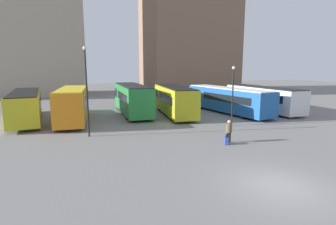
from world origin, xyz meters
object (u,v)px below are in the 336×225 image
at_px(bus_4, 227,99).
at_px(traveler, 229,129).
at_px(bus_5, 262,97).
at_px(bus_0, 26,105).
at_px(bus_2, 132,98).
at_px(lamp_post_1, 233,91).
at_px(lamp_post_0, 87,86).
at_px(bus_1, 73,104).
at_px(suitcase, 226,141).
at_px(bus_3, 174,99).

height_order(bus_4, traveler, bus_4).
bearing_deg(bus_5, bus_0, 83.96).
height_order(bus_2, lamp_post_1, lamp_post_1).
xyz_separation_m(bus_5, lamp_post_0, (-20.40, -5.85, 2.28)).
xyz_separation_m(traveler, lamp_post_0, (-9.09, 4.91, 2.91)).
height_order(bus_0, bus_5, bus_5).
bearing_deg(traveler, bus_0, 69.37).
distance_m(bus_1, lamp_post_1, 14.91).
xyz_separation_m(suitcase, lamp_post_0, (-8.69, 5.24, 3.60)).
height_order(bus_0, lamp_post_1, lamp_post_1).
relative_size(bus_3, bus_4, 0.83).
xyz_separation_m(bus_1, traveler, (10.20, -11.02, -0.80)).
height_order(bus_2, bus_5, bus_2).
bearing_deg(bus_3, suitcase, -176.86).
bearing_deg(bus_3, bus_0, 90.33).
height_order(bus_0, bus_3, bus_3).
height_order(bus_4, lamp_post_0, lamp_post_0).
bearing_deg(suitcase, bus_3, 18.19).
xyz_separation_m(bus_0, lamp_post_0, (5.46, -8.20, 2.28)).
bearing_deg(bus_4, bus_1, 81.35).
height_order(bus_2, suitcase, bus_2).
distance_m(bus_1, bus_2, 6.72).
bearing_deg(bus_2, bus_5, -99.23).
distance_m(bus_2, lamp_post_1, 11.58).
bearing_deg(bus_0, bus_1, -121.56).
bearing_deg(lamp_post_0, bus_0, 123.65).
relative_size(bus_2, lamp_post_1, 2.02).
xyz_separation_m(bus_0, bus_1, (4.35, -2.09, 0.17)).
bearing_deg(bus_2, suitcase, -164.29).
distance_m(bus_5, lamp_post_0, 21.34).
height_order(bus_3, lamp_post_1, lamp_post_1).
bearing_deg(lamp_post_1, bus_0, 154.39).
bearing_deg(bus_4, bus_0, 75.73).
xyz_separation_m(suitcase, lamp_post_1, (3.59, 4.94, 2.87)).
bearing_deg(lamp_post_0, bus_3, 35.35).
relative_size(bus_3, bus_5, 0.91).
bearing_deg(bus_5, bus_1, 88.46).
xyz_separation_m(bus_3, traveler, (-0.27, -11.55, -0.75)).
xyz_separation_m(bus_1, bus_4, (16.75, -0.05, -0.18)).
relative_size(bus_1, lamp_post_0, 1.38).
distance_m(bus_2, lamp_post_0, 10.28).
xyz_separation_m(bus_2, bus_5, (15.30, -2.83, -0.20)).
distance_m(suitcase, lamp_post_1, 6.74).
bearing_deg(lamp_post_1, bus_3, 112.83).
bearing_deg(lamp_post_0, suitcase, -31.08).
relative_size(bus_0, suitcase, 15.59).
bearing_deg(bus_4, bus_3, 76.26).
bearing_deg(bus_2, bus_0, 93.80).
bearing_deg(bus_4, traveler, 140.67).
relative_size(bus_3, suitcase, 14.18).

